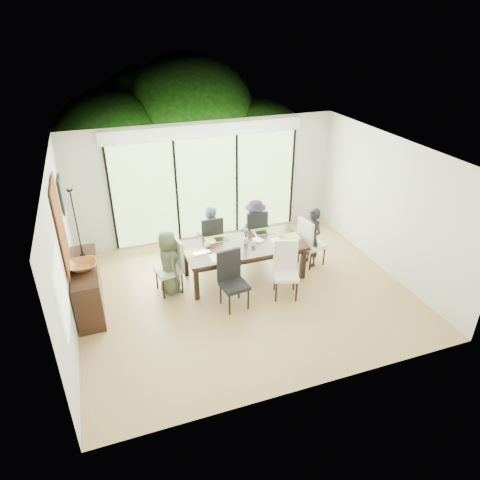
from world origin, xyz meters
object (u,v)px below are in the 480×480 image
object	(u,v)px
chair_near_right	(286,271)
bowl	(83,265)
chair_far_right	(255,231)
chair_left_end	(168,267)
chair_near_left	(234,281)
person_far_right	(255,227)
chair_far_left	(210,238)
cup_c	(280,234)
cup_b	(253,244)
cup_a	(207,245)
sideboard	(88,287)
person_far_left	(210,234)
person_right_end	(312,237)
chair_right_end	(313,241)
laptop	(203,254)
vase	(246,240)
table_top	(244,246)
person_left_end	(169,262)

from	to	relation	value
chair_near_right	bowl	size ratio (longest dim) A/B	2.29
chair_far_right	chair_left_end	bearing A→B (deg)	30.29
chair_left_end	chair_near_left	bearing A→B (deg)	39.36
chair_far_right	person_far_right	bearing A→B (deg)	97.77
chair_far_left	cup_c	distance (m)	1.48
chair_near_right	cup_b	bearing A→B (deg)	133.45
cup_a	sideboard	xyz separation A→B (m)	(-2.24, -0.20, -0.33)
chair_far_right	bowl	bearing A→B (deg)	23.68
cup_c	sideboard	size ratio (longest dim) A/B	0.08
chair_left_end	sideboard	xyz separation A→B (m)	(-1.44, -0.05, -0.09)
person_far_left	person_right_end	bearing A→B (deg)	167.34
chair_right_end	laptop	distance (m)	2.36
chair_near_left	vase	bearing A→B (deg)	51.45
chair_near_left	person_right_end	bearing A→B (deg)	16.04
chair_far_left	cup_a	xyz separation A→B (m)	(-0.25, -0.70, 0.24)
table_top	cup_b	bearing A→B (deg)	-33.69
person_left_end	vase	world-z (taller)	person_left_end
table_top	cup_b	world-z (taller)	cup_b
cup_c	person_far_left	bearing A→B (deg)	149.72
chair_near_left	cup_c	world-z (taller)	chair_near_left
person_far_right	sideboard	xyz separation A→B (m)	(-3.49, -0.88, -0.18)
chair_far_right	person_right_end	xyz separation A→B (m)	(0.93, -0.85, 0.09)
chair_far_left	sideboard	distance (m)	2.65
person_right_end	chair_near_right	bearing A→B (deg)	-59.09
chair_far_left	vase	xyz separation A→B (m)	(0.50, -0.80, 0.25)
bowl	laptop	bearing A→B (deg)	1.23
chair_near_left	person_far_right	distance (m)	2.00
vase	bowl	bearing A→B (deg)	-176.27
cup_a	cup_c	world-z (taller)	same
chair_far_right	chair_far_left	bearing A→B (deg)	7.77
table_top	person_right_end	distance (m)	1.48
chair_near_right	bowl	bearing A→B (deg)	-172.89
chair_right_end	chair_near_left	xyz separation A→B (m)	(-2.00, -0.87, 0.00)
person_right_end	chair_right_end	bearing A→B (deg)	79.31
table_top	vase	distance (m)	0.11
table_top	chair_far_left	distance (m)	0.98
chair_near_right	person_far_right	bearing A→B (deg)	107.32
person_far_right	laptop	world-z (taller)	person_far_right
chair_far_right	sideboard	xyz separation A→B (m)	(-3.49, -0.90, -0.09)
cup_a	chair_far_left	bearing A→B (deg)	70.35
cup_c	laptop	bearing A→B (deg)	-173.09
person_left_end	sideboard	xyz separation A→B (m)	(-1.46, -0.05, -0.18)
chair_near_right	cup_c	distance (m)	1.04
person_left_end	vase	distance (m)	1.54
vase	sideboard	size ratio (longest dim) A/B	0.07
table_top	laptop	xyz separation A→B (m)	(-0.85, -0.10, 0.04)
chair_left_end	cup_b	size ratio (longest dim) A/B	11.00
chair_right_end	cup_c	size ratio (longest dim) A/B	8.87
chair_far_left	person_far_left	xyz separation A→B (m)	(0.00, -0.02, 0.09)
person_far_left	cup_b	world-z (taller)	person_far_left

